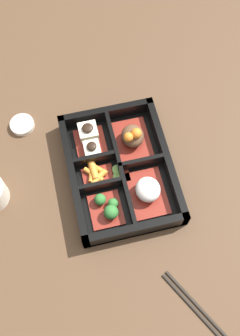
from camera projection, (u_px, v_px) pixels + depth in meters
name	position (u px, v px, depth m)	size (l,w,h in m)	color
ground_plane	(120.00, 173.00, 0.83)	(3.00, 3.00, 0.00)	#4C3523
bento_base	(120.00, 172.00, 0.82)	(0.28, 0.21, 0.01)	black
bento_rim	(119.00, 169.00, 0.81)	(0.28, 0.21, 0.04)	black
bowl_stew	(133.00, 137.00, 0.83)	(0.10, 0.07, 0.06)	maroon
bowl_rice	(148.00, 191.00, 0.78)	(0.10, 0.07, 0.04)	maroon
bowl_tofu	(90.00, 139.00, 0.84)	(0.08, 0.06, 0.04)	maroon
bowl_carrots	(96.00, 174.00, 0.81)	(0.06, 0.06, 0.02)	maroon
bowl_greens	(107.00, 208.00, 0.77)	(0.07, 0.06, 0.03)	maroon
bowl_pickles	(118.00, 174.00, 0.81)	(0.04, 0.03, 0.01)	maroon
chopsticks	(207.00, 319.00, 0.71)	(0.20, 0.12, 0.01)	black
sauce_dish	(22.00, 125.00, 0.87)	(0.05, 0.05, 0.01)	beige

